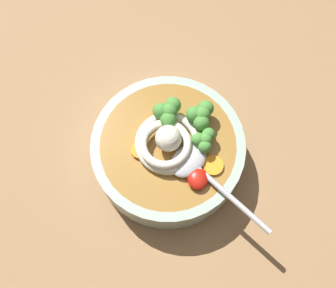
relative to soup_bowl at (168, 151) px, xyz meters
The scene contains 10 objects.
table_slab 6.41cm from the soup_bowl, 59.72° to the right, with size 133.24×133.24×4.31cm, color #936D47.
soup_bowl is the anchor object (origin of this frame).
noodle_pile 4.60cm from the soup_bowl, ahead, with size 10.94×10.72×4.40cm.
soup_spoon 6.77cm from the soup_bowl, 52.52° to the left, with size 13.16×15.72×1.60cm.
chili_sauce_dollop 8.03cm from the soup_bowl, 43.44° to the left, with size 3.34×3.01×1.51cm, color #B2190F.
broccoli_floret_front 6.94cm from the soup_bowl, behind, with size 4.78×4.12×3.78cm.
broccoli_floret_near_spoon 8.19cm from the soup_bowl, 133.12° to the left, with size 4.73×4.07×3.74cm.
broccoli_floret_beside_chili 7.33cm from the soup_bowl, 94.77° to the left, with size 3.88×3.34×3.07cm.
carrot_slice_rear 5.56cm from the soup_bowl, 72.00° to the right, with size 2.48×2.48×0.64cm, color orange.
carrot_slice_extra_b 8.14cm from the soup_bowl, 68.27° to the left, with size 3.00×3.00×0.48cm, color orange.
Camera 1 is at (19.93, 4.97, 67.18)cm, focal length 43.49 mm.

